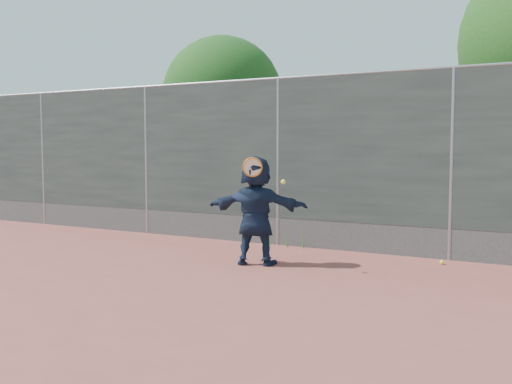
% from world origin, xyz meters
% --- Properties ---
extents(ground, '(80.00, 80.00, 0.00)m').
position_xyz_m(ground, '(0.00, 0.00, 0.00)').
color(ground, '#9E4C42').
rests_on(ground, ground).
extents(player, '(1.61, 0.88, 1.65)m').
position_xyz_m(player, '(0.47, 1.78, 0.83)').
color(player, '#16243E').
rests_on(player, ground).
extents(ball_ground, '(0.07, 0.07, 0.07)m').
position_xyz_m(ball_ground, '(2.97, 3.09, 0.03)').
color(ball_ground, '#F9FB37').
rests_on(ball_ground, ground).
extents(fence, '(20.00, 0.06, 3.03)m').
position_xyz_m(fence, '(-0.00, 3.50, 1.58)').
color(fence, '#38423D').
rests_on(fence, ground).
extents(swing_action, '(0.71, 0.20, 0.51)m').
position_xyz_m(swing_action, '(0.57, 1.57, 1.44)').
color(swing_action, '#CF6513').
rests_on(swing_action, ground).
extents(tree_left, '(3.15, 3.00, 4.53)m').
position_xyz_m(tree_left, '(-2.85, 6.55, 2.94)').
color(tree_left, '#382314').
rests_on(tree_left, ground).
extents(weed_clump, '(0.68, 0.07, 0.30)m').
position_xyz_m(weed_clump, '(0.29, 3.38, 0.13)').
color(weed_clump, '#387226').
rests_on(weed_clump, ground).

